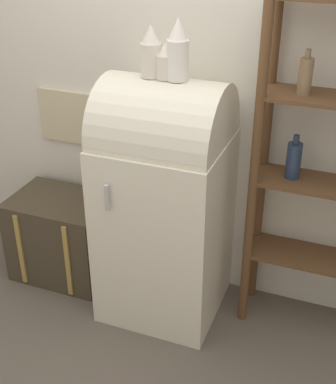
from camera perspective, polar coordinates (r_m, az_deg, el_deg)
ground_plane at (r=3.18m, az=-1.94°, el=-14.19°), size 12.00×12.00×0.00m
wall_back at (r=2.98m, az=1.96°, el=12.86°), size 7.00×0.09×2.70m
refrigerator at (r=2.92m, az=-0.34°, el=-0.64°), size 0.65×0.65×1.40m
suitcase_trunk at (r=3.49m, az=-11.15°, el=-4.67°), size 0.60×0.45×0.55m
shelf_unit at (r=2.77m, az=17.19°, el=2.87°), size 0.79×0.28×1.81m
vase_left at (r=2.66m, az=-1.83°, el=14.62°), size 0.10×0.10×0.25m
vase_center at (r=2.64m, az=-0.18°, el=13.75°), size 0.10×0.10×0.18m
vase_right at (r=2.60m, az=1.05°, el=14.76°), size 0.11×0.11×0.29m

